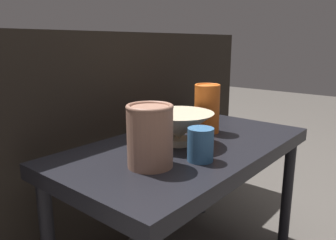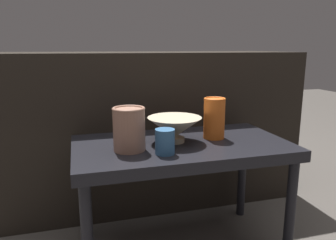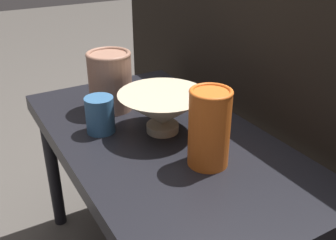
{
  "view_description": "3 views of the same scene",
  "coord_description": "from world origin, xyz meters",
  "px_view_note": "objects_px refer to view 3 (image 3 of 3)",
  "views": [
    {
      "loc": [
        -0.73,
        -0.53,
        0.72
      ],
      "look_at": [
        -0.05,
        0.03,
        0.51
      ],
      "focal_mm": 35.0,
      "sensor_mm": 36.0,
      "label": 1
    },
    {
      "loc": [
        -0.36,
        -1.09,
        0.77
      ],
      "look_at": [
        -0.05,
        0.0,
        0.52
      ],
      "focal_mm": 35.0,
      "sensor_mm": 36.0,
      "label": 2
    },
    {
      "loc": [
        0.66,
        -0.37,
        0.85
      ],
      "look_at": [
        0.01,
        0.01,
        0.47
      ],
      "focal_mm": 42.0,
      "sensor_mm": 36.0,
      "label": 3
    }
  ],
  "objects_px": {
    "bowl": "(162,110)",
    "cup": "(100,115)",
    "vase_textured_left": "(110,80)",
    "vase_colorful_right": "(209,127)"
  },
  "relations": [
    {
      "from": "cup",
      "to": "vase_colorful_right",
      "type": "bearing_deg",
      "value": 30.04
    },
    {
      "from": "vase_colorful_right",
      "to": "cup",
      "type": "distance_m",
      "value": 0.27
    },
    {
      "from": "bowl",
      "to": "cup",
      "type": "height_order",
      "value": "bowl"
    },
    {
      "from": "vase_textured_left",
      "to": "cup",
      "type": "height_order",
      "value": "vase_textured_left"
    },
    {
      "from": "vase_textured_left",
      "to": "cup",
      "type": "distance_m",
      "value": 0.13
    },
    {
      "from": "vase_colorful_right",
      "to": "vase_textured_left",
      "type": "bearing_deg",
      "value": -169.35
    },
    {
      "from": "bowl",
      "to": "vase_textured_left",
      "type": "bearing_deg",
      "value": -163.64
    },
    {
      "from": "vase_colorful_right",
      "to": "cup",
      "type": "relative_size",
      "value": 1.88
    },
    {
      "from": "bowl",
      "to": "vase_textured_left",
      "type": "relative_size",
      "value": 1.33
    },
    {
      "from": "vase_colorful_right",
      "to": "cup",
      "type": "xyz_separation_m",
      "value": [
        -0.23,
        -0.13,
        -0.04
      ]
    }
  ]
}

